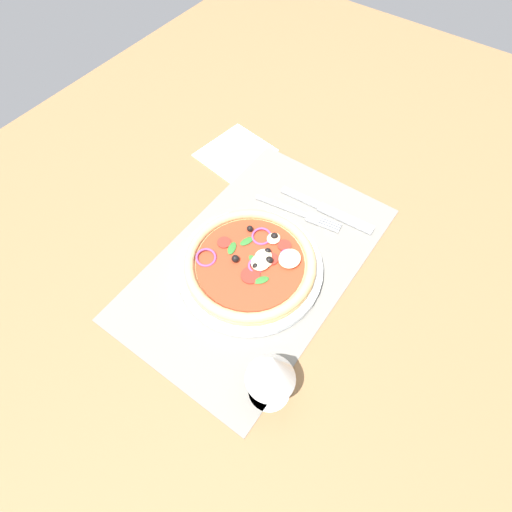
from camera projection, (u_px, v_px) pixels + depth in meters
ground_plane at (258, 265)px, 77.25cm from camera, size 190.00×140.00×2.40cm
placemat at (258, 261)px, 76.08cm from camera, size 51.86×31.81×0.40cm
plate at (249, 267)px, 74.24cm from camera, size 25.94×25.94×1.41cm
pizza at (250, 262)px, 72.77cm from camera, size 23.32×23.32×2.69cm
fork at (302, 214)px, 81.59cm from camera, size 4.24×18.02×0.44cm
knife at (327, 210)px, 82.13cm from camera, size 2.85×20.06×0.62cm
wine_glass at (271, 370)px, 54.98cm from camera, size 7.20×7.20×14.90cm
napkin at (235, 153)px, 91.71cm from camera, size 16.08×14.86×0.36cm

